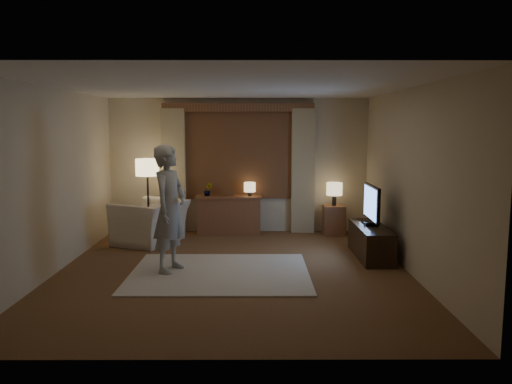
{
  "coord_description": "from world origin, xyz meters",
  "views": [
    {
      "loc": [
        0.31,
        -6.95,
        2.06
      ],
      "look_at": [
        0.33,
        0.6,
        1.07
      ],
      "focal_mm": 35.0,
      "sensor_mm": 36.0,
      "label": 1
    }
  ],
  "objects_px": {
    "armchair": "(151,222)",
    "side_table": "(334,220)",
    "tv_stand": "(371,242)",
    "sideboard": "(229,216)",
    "person": "(170,209)"
  },
  "relations": [
    {
      "from": "side_table",
      "to": "tv_stand",
      "type": "xyz_separation_m",
      "value": [
        0.32,
        -1.69,
        -0.03
      ]
    },
    {
      "from": "side_table",
      "to": "person",
      "type": "distance_m",
      "value": 3.73
    },
    {
      "from": "person",
      "to": "side_table",
      "type": "bearing_deg",
      "value": -28.76
    },
    {
      "from": "armchair",
      "to": "side_table",
      "type": "distance_m",
      "value": 3.44
    },
    {
      "from": "side_table",
      "to": "person",
      "type": "bearing_deg",
      "value": -137.52
    },
    {
      "from": "armchair",
      "to": "side_table",
      "type": "height_order",
      "value": "armchair"
    },
    {
      "from": "armchair",
      "to": "side_table",
      "type": "xyz_separation_m",
      "value": [
        3.36,
        0.7,
        -0.09
      ]
    },
    {
      "from": "armchair",
      "to": "side_table",
      "type": "relative_size",
      "value": 2.05
    },
    {
      "from": "sideboard",
      "to": "person",
      "type": "distance_m",
      "value": 2.69
    },
    {
      "from": "armchair",
      "to": "side_table",
      "type": "bearing_deg",
      "value": 125.22
    },
    {
      "from": "side_table",
      "to": "armchair",
      "type": "bearing_deg",
      "value": -168.2
    },
    {
      "from": "sideboard",
      "to": "tv_stand",
      "type": "distance_m",
      "value": 2.91
    },
    {
      "from": "tv_stand",
      "to": "person",
      "type": "height_order",
      "value": "person"
    },
    {
      "from": "sideboard",
      "to": "side_table",
      "type": "relative_size",
      "value": 2.14
    },
    {
      "from": "armchair",
      "to": "tv_stand",
      "type": "xyz_separation_m",
      "value": [
        3.68,
        -0.98,
        -0.12
      ]
    }
  ]
}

